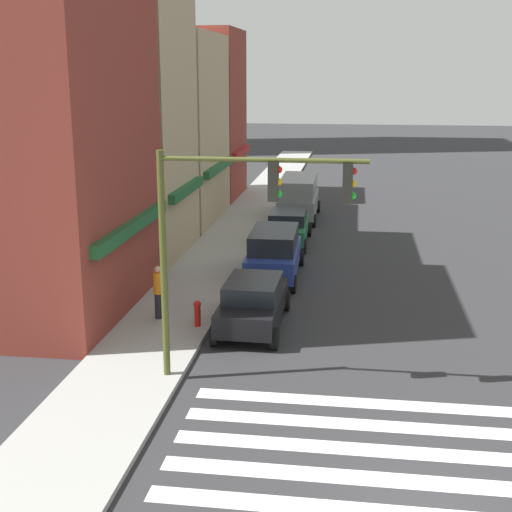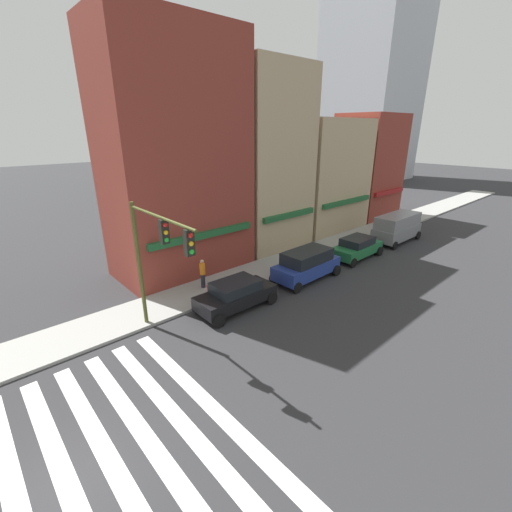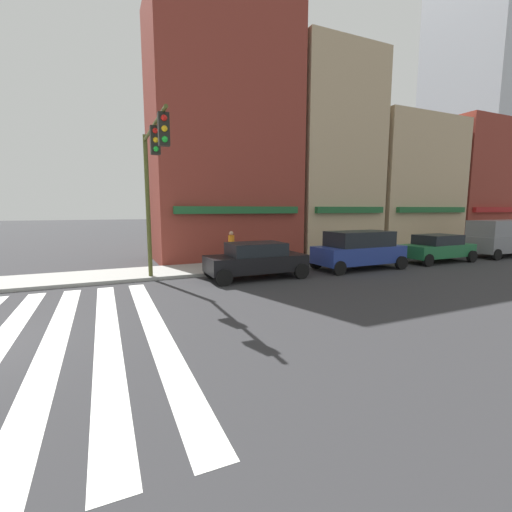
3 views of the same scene
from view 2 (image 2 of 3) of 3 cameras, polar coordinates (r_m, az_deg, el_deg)
ground_plane at (r=12.21m, az=-28.73°, el=-30.93°), size 200.00×200.00×0.00m
sidewalk_left at (r=18.06m, az=-34.91°, el=-13.62°), size 120.00×3.00×0.15m
crosswalk_stripes at (r=12.21m, az=-28.74°, el=-30.91°), size 9.63×10.80×0.01m
storefront_row at (r=28.43m, az=4.31°, el=14.76°), size 30.04×5.30×14.71m
tower_distant at (r=73.18m, az=19.48°, el=31.95°), size 14.23×13.92×49.75m
traffic_signal at (r=14.63m, az=-16.37°, el=1.15°), size 0.32×5.23×6.12m
sedan_black at (r=18.28m, az=-3.37°, el=-6.38°), size 4.42×2.02×1.59m
suv_blue at (r=21.91m, az=8.44°, el=-1.33°), size 4.74×2.12×1.94m
sedan_green at (r=26.41m, az=16.46°, el=1.41°), size 4.44×2.02×1.59m
van_grey at (r=31.37m, az=22.44°, el=4.51°), size 5.02×2.22×2.34m
pedestrian_orange_vest at (r=20.48m, az=-8.89°, el=-2.83°), size 0.32×0.32×1.77m
fire_hydrant at (r=19.33m, az=-7.82°, el=-5.74°), size 0.24×0.24×0.84m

